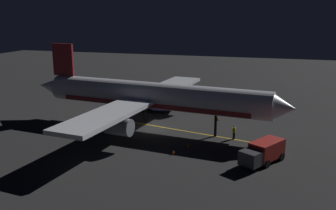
{
  "coord_description": "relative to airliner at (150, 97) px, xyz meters",
  "views": [
    {
      "loc": [
        47.85,
        16.38,
        15.84
      ],
      "look_at": [
        0.0,
        2.0,
        3.5
      ],
      "focal_mm": 40.21,
      "sensor_mm": 36.0,
      "label": 1
    }
  ],
  "objects": [
    {
      "name": "ground_plane",
      "position": [
        0.07,
        0.61,
        -4.59
      ],
      "size": [
        180.0,
        180.0,
        0.2
      ],
      "primitive_type": "cube",
      "color": "#262626"
    },
    {
      "name": "traffic_cone_near_right",
      "position": [
        8.98,
        5.92,
        -4.24
      ],
      "size": [
        0.5,
        0.5,
        0.55
      ],
      "color": "#EA590F",
      "rests_on": "ground_plane"
    },
    {
      "name": "apron_guide_stripe",
      "position": [
        0.0,
        4.61,
        -4.49
      ],
      "size": [
        4.92,
        20.63,
        0.01
      ],
      "primitive_type": "cube",
      "rotation": [
        0.0,
        0.0,
        -0.22
      ],
      "color": "gold",
      "rests_on": "ground_plane"
    },
    {
      "name": "traffic_cone_near_left",
      "position": [
        -6.48,
        8.52,
        -4.24
      ],
      "size": [
        0.5,
        0.5,
        0.55
      ],
      "color": "#EA590F",
      "rests_on": "ground_plane"
    },
    {
      "name": "baggage_truck",
      "position": [
        8.6,
        15.9,
        -3.26
      ],
      "size": [
        6.16,
        4.75,
        2.36
      ],
      "color": "maroon",
      "rests_on": "ground_plane"
    },
    {
      "name": "catering_truck",
      "position": [
        -8.4,
        -2.05,
        -3.32
      ],
      "size": [
        2.81,
        6.16,
        2.21
      ],
      "color": "navy",
      "rests_on": "ground_plane"
    },
    {
      "name": "traffic_cone_under_wing",
      "position": [
        6.23,
        6.98,
        -4.24
      ],
      "size": [
        0.5,
        0.5,
        0.55
      ],
      "color": "#EA590F",
      "rests_on": "ground_plane"
    },
    {
      "name": "airliner",
      "position": [
        0.0,
        0.0,
        0.0
      ],
      "size": [
        35.65,
        38.74,
        11.33
      ],
      "color": "silver",
      "rests_on": "ground_plane"
    },
    {
      "name": "ground_crew_worker",
      "position": [
        1.51,
        11.89,
        -3.6
      ],
      "size": [
        0.4,
        0.4,
        1.74
      ],
      "color": "black",
      "rests_on": "ground_plane"
    }
  ]
}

